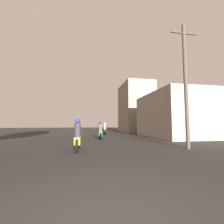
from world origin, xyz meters
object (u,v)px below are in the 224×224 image
at_px(building_right_near, 175,115).
at_px(utility_pole_near, 186,82).
at_px(motorcycle_green, 100,132).
at_px(motorcycle_black, 105,130).
at_px(motorcycle_orange, 78,138).
at_px(building_right_far, 135,108).

height_order(building_right_near, utility_pole_near, utility_pole_near).
bearing_deg(motorcycle_green, building_right_near, 12.44).
bearing_deg(building_right_near, motorcycle_black, 147.03).
relative_size(building_right_near, utility_pole_near, 1.11).
bearing_deg(utility_pole_near, motorcycle_orange, 174.40).
relative_size(motorcycle_orange, motorcycle_green, 1.02).
relative_size(motorcycle_orange, building_right_near, 0.24).
height_order(motorcycle_orange, motorcycle_green, motorcycle_orange).
relative_size(motorcycle_green, building_right_near, 0.24).
height_order(motorcycle_black, building_right_near, building_right_near).
height_order(motorcycle_green, building_right_far, building_right_far).
distance_m(motorcycle_green, utility_pole_near, 7.95).
xyz_separation_m(motorcycle_green, motorcycle_black, (1.11, 5.36, -0.03)).
bearing_deg(building_right_far, motorcycle_green, -122.69).
bearing_deg(utility_pole_near, motorcycle_green, 124.22).
height_order(motorcycle_black, building_right_far, building_right_far).
xyz_separation_m(motorcycle_green, utility_pole_near, (4.13, -6.08, 3.03)).
distance_m(motorcycle_black, building_right_near, 8.34).
distance_m(motorcycle_green, building_right_near, 8.18).
distance_m(motorcycle_orange, motorcycle_green, 5.77).
distance_m(building_right_far, utility_pole_near, 17.58).
bearing_deg(building_right_far, building_right_near, -85.76).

